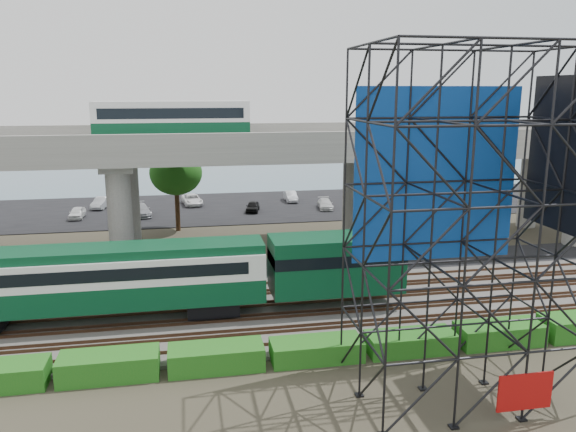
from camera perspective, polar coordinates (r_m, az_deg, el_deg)
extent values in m
plane|color=#474233|center=(32.80, -0.60, -11.14)|extent=(140.00, 140.00, 0.00)
cube|color=slate|center=(34.57, -1.17, -9.67)|extent=(90.00, 12.00, 0.20)
cube|color=black|center=(42.49, -3.04, -5.45)|extent=(90.00, 5.00, 0.08)
cube|color=black|center=(65.12, -5.74, 0.91)|extent=(90.00, 18.00, 0.08)
cube|color=slate|center=(86.73, -6.97, 3.80)|extent=(140.00, 40.00, 0.03)
cube|color=#472D1E|center=(30.25, 0.31, -12.70)|extent=(90.00, 0.08, 0.16)
cube|color=#472D1E|center=(31.53, -0.19, -11.60)|extent=(90.00, 0.08, 0.16)
cube|color=#472D1E|center=(32.03, -0.37, -11.19)|extent=(90.00, 0.08, 0.16)
cube|color=#472D1E|center=(33.34, -0.81, -10.21)|extent=(90.00, 0.08, 0.16)
cube|color=#472D1E|center=(33.85, -0.97, -9.84)|extent=(90.00, 0.08, 0.16)
cube|color=#472D1E|center=(35.16, -1.37, -8.96)|extent=(90.00, 0.08, 0.16)
cube|color=#472D1E|center=(35.68, -1.51, -8.63)|extent=(90.00, 0.08, 0.16)
cube|color=#472D1E|center=(37.01, -1.86, -7.83)|extent=(90.00, 0.08, 0.16)
cube|color=#472D1E|center=(37.53, -1.99, -7.54)|extent=(90.00, 0.08, 0.16)
cube|color=#472D1E|center=(38.87, -2.31, -6.82)|extent=(90.00, 0.08, 0.16)
cube|color=black|center=(33.95, -7.63, -8.92)|extent=(3.00, 2.20, 0.90)
cube|color=#083E22|center=(33.92, -18.82, -7.46)|extent=(19.00, 3.00, 1.40)
cube|color=silver|center=(33.47, -18.99, -5.12)|extent=(19.00, 3.00, 1.50)
cube|color=#083E22|center=(33.19, -19.12, -3.48)|extent=(19.00, 2.60, 0.50)
cube|color=black|center=(33.31, -17.29, -4.99)|extent=(15.00, 3.06, 0.70)
cube|color=#083E22|center=(34.34, 4.89, -4.79)|extent=(8.00, 3.00, 3.40)
cube|color=#9E9B93|center=(46.09, -4.06, 6.86)|extent=(80.00, 12.00, 1.20)
cube|color=#9E9B93|center=(40.29, -3.15, 7.68)|extent=(80.00, 0.50, 1.10)
cube|color=#9E9B93|center=(51.69, -4.81, 8.75)|extent=(80.00, 0.50, 1.10)
cylinder|color=#9E9B93|center=(43.34, -16.68, -0.18)|extent=(1.80, 1.80, 8.00)
cylinder|color=#9E9B93|center=(50.17, -15.87, 1.57)|extent=(1.80, 1.80, 8.00)
cube|color=#9E9B93|center=(46.16, -16.53, 5.26)|extent=(2.40, 9.00, 0.60)
cylinder|color=#9E9B93|center=(45.64, 9.11, 0.83)|extent=(1.80, 1.80, 8.00)
cylinder|color=#9E9B93|center=(52.17, 6.56, 2.38)|extent=(1.80, 1.80, 8.00)
cube|color=#9E9B93|center=(48.33, 7.88, 5.97)|extent=(2.40, 9.00, 0.60)
cylinder|color=#9E9B93|center=(59.91, 23.29, 2.76)|extent=(1.80, 1.80, 8.00)
cube|color=#9E9B93|center=(56.60, 25.56, 5.82)|extent=(2.40, 9.00, 0.60)
cube|color=black|center=(45.72, -11.59, 7.79)|extent=(12.00, 2.50, 0.70)
cube|color=#083E22|center=(45.66, -11.63, 8.79)|extent=(12.00, 2.50, 0.90)
cube|color=silver|center=(45.61, -11.69, 10.16)|extent=(12.00, 2.50, 1.30)
cube|color=black|center=(45.61, -11.70, 10.23)|extent=(11.00, 2.56, 0.80)
cube|color=silver|center=(45.58, -11.74, 11.17)|extent=(12.00, 2.40, 0.30)
cube|color=#0D3C91|center=(27.54, 14.83, 4.02)|extent=(8.10, 0.08, 8.25)
cube|color=black|center=(27.14, 26.52, 5.55)|extent=(0.06, 5.40, 6.75)
cube|color=#A40D0B|center=(25.68, 22.94, -16.12)|extent=(2.40, 0.08, 1.60)
cube|color=black|center=(27.86, 16.47, -16.17)|extent=(9.36, 6.36, 0.08)
cube|color=#155F17|center=(28.52, -17.70, -14.29)|extent=(4.60, 1.80, 1.20)
cube|color=#155F17|center=(28.28, -7.30, -14.04)|extent=(4.60, 1.80, 1.15)
cube|color=#155F17|center=(28.94, 2.91, -13.43)|extent=(4.60, 1.80, 1.03)
cube|color=#155F17|center=(30.40, 12.34, -12.41)|extent=(4.60, 1.80, 1.01)
cube|color=#155F17|center=(32.54, 20.66, -11.12)|extent=(4.60, 1.80, 1.12)
cylinder|color=#382314|center=(47.46, 13.60, -0.89)|extent=(0.44, 0.44, 4.80)
ellipsoid|color=#155F17|center=(46.83, 13.81, 2.91)|extent=(4.94, 4.94, 4.18)
cylinder|color=#382314|center=(54.66, -11.18, 0.99)|extent=(0.44, 0.44, 4.80)
ellipsoid|color=#155F17|center=(54.11, -11.32, 4.31)|extent=(4.94, 4.94, 4.18)
imported|color=black|center=(42.83, -24.59, -5.38)|extent=(5.60, 3.22, 1.47)
imported|color=white|center=(62.89, -20.63, 0.31)|extent=(1.47, 3.45, 1.16)
imported|color=#ABAEB3|center=(67.43, -18.42, 1.30)|extent=(2.15, 3.97, 1.24)
imported|color=#97999E|center=(62.04, -14.74, 0.60)|extent=(2.73, 4.68, 1.27)
imported|color=white|center=(66.76, -9.73, 1.65)|extent=(2.66, 4.64, 1.22)
imported|color=black|center=(62.28, -3.61, 0.98)|extent=(2.05, 3.56, 1.14)
imported|color=#B9BBC1|center=(67.91, 0.28, 2.01)|extent=(1.35, 3.65, 1.19)
imported|color=silver|center=(63.77, 3.80, 1.23)|extent=(2.00, 3.94, 1.10)
imported|color=gray|center=(70.28, 7.93, 2.23)|extent=(2.48, 4.38, 1.15)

